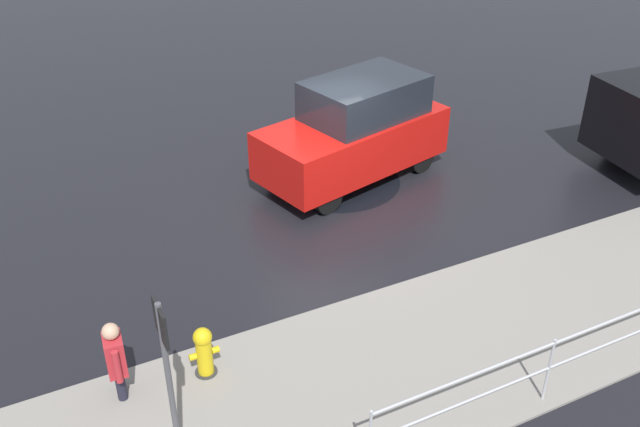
{
  "coord_description": "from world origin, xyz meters",
  "views": [
    {
      "loc": [
        5.41,
        10.35,
        7.0
      ],
      "look_at": [
        0.94,
        1.35,
        0.9
      ],
      "focal_mm": 40.0,
      "sensor_mm": 36.0,
      "label": 1
    }
  ],
  "objects_px": {
    "pedestrian": "(115,357)",
    "sign_post": "(167,363)",
    "moving_hatchback": "(356,131)",
    "fire_hydrant": "(204,353)"
  },
  "relations": [
    {
      "from": "moving_hatchback",
      "to": "fire_hydrant",
      "type": "height_order",
      "value": "moving_hatchback"
    },
    {
      "from": "fire_hydrant",
      "to": "sign_post",
      "type": "relative_size",
      "value": 0.33
    },
    {
      "from": "moving_hatchback",
      "to": "pedestrian",
      "type": "relative_size",
      "value": 3.44
    },
    {
      "from": "moving_hatchback",
      "to": "fire_hydrant",
      "type": "distance_m",
      "value": 6.25
    },
    {
      "from": "fire_hydrant",
      "to": "pedestrian",
      "type": "xyz_separation_m",
      "value": [
        1.13,
        -0.12,
        0.28
      ]
    },
    {
      "from": "moving_hatchback",
      "to": "sign_post",
      "type": "xyz_separation_m",
      "value": [
        5.37,
        5.42,
        0.55
      ]
    },
    {
      "from": "fire_hydrant",
      "to": "pedestrian",
      "type": "relative_size",
      "value": 0.66
    },
    {
      "from": "moving_hatchback",
      "to": "pedestrian",
      "type": "height_order",
      "value": "moving_hatchback"
    },
    {
      "from": "pedestrian",
      "to": "sign_post",
      "type": "bearing_deg",
      "value": 105.32
    },
    {
      "from": "moving_hatchback",
      "to": "fire_hydrant",
      "type": "bearing_deg",
      "value": 42.02
    }
  ]
}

